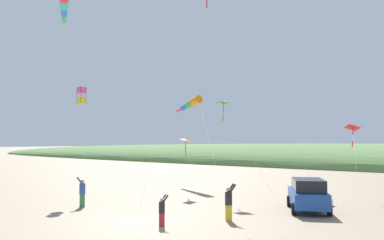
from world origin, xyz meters
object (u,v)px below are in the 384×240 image
(person_child_green_jacket, at_px, (162,209))
(kite_delta_rainbow_low_near, at_px, (186,141))
(cooler_box, at_px, (328,202))
(parked_car, at_px, (308,194))
(kite_delta_white_trailing, at_px, (353,128))
(kite_box_long_streamer_left, at_px, (81,96))
(person_child_grey_jacket, at_px, (229,201))
(kite_windsock_purple_drifting, at_px, (191,104))
(person_adult_flyer, at_px, (82,190))
(kite_delta_orange_high_right, at_px, (224,103))

(person_child_green_jacket, xyz_separation_m, kite_delta_rainbow_low_near, (9.32, 6.20, 3.22))
(cooler_box, bearing_deg, parked_car, 175.48)
(kite_delta_rainbow_low_near, xyz_separation_m, kite_delta_white_trailing, (6.25, -10.30, 0.92))
(parked_car, bearing_deg, kite_box_long_streamer_left, 106.61)
(cooler_box, xyz_separation_m, kite_delta_white_trailing, (4.67, -0.17, 4.73))
(kite_box_long_streamer_left, bearing_deg, kite_delta_white_trailing, -52.62)
(person_child_grey_jacket, bearing_deg, cooler_box, -15.85)
(parked_car, distance_m, kite_windsock_purple_drifting, 17.59)
(person_adult_flyer, relative_size, kite_box_long_streamer_left, 0.23)
(kite_windsock_purple_drifting, bearing_deg, person_adult_flyer, -167.67)
(kite_delta_rainbow_low_near, distance_m, kite_windsock_purple_drifting, 8.59)
(person_adult_flyer, distance_m, person_child_grey_jacket, 9.52)
(kite_windsock_purple_drifting, bearing_deg, person_child_grey_jacket, -135.16)
(person_child_grey_jacket, bearing_deg, kite_windsock_purple_drifting, 44.84)
(kite_delta_orange_high_right, bearing_deg, person_adult_flyer, 153.96)
(person_adult_flyer, relative_size, person_child_grey_jacket, 0.99)
(parked_car, distance_m, kite_delta_white_trailing, 8.37)
(kite_box_long_streamer_left, bearing_deg, cooler_box, -64.90)
(kite_windsock_purple_drifting, distance_m, kite_delta_white_trailing, 15.12)
(kite_box_long_streamer_left, xyz_separation_m, kite_delta_white_trailing, (11.87, -15.54, -2.38))
(kite_windsock_purple_drifting, bearing_deg, person_child_green_jacket, -145.41)
(parked_car, relative_size, kite_delta_orange_high_right, 0.67)
(parked_car, xyz_separation_m, cooler_box, (2.68, -0.21, -0.74))
(kite_delta_rainbow_low_near, bearing_deg, parked_car, -96.34)
(cooler_box, bearing_deg, person_child_green_jacket, 160.16)
(kite_delta_white_trailing, bearing_deg, kite_box_long_streamer_left, 127.38)
(cooler_box, relative_size, kite_delta_rainbow_low_near, 0.09)
(cooler_box, xyz_separation_m, person_child_grey_jacket, (-7.82, 2.22, 0.79))
(person_adult_flyer, relative_size, kite_delta_orange_high_right, 0.26)
(person_child_green_jacket, relative_size, kite_windsock_purple_drifting, 0.11)
(cooler_box, height_order, kite_delta_white_trailing, kite_delta_white_trailing)
(person_adult_flyer, bearing_deg, kite_windsock_purple_drifting, 12.33)
(person_child_grey_jacket, relative_size, kite_windsock_purple_drifting, 0.13)
(parked_car, distance_m, cooler_box, 2.79)
(person_adult_flyer, bearing_deg, cooler_box, -49.59)
(person_adult_flyer, xyz_separation_m, kite_delta_orange_high_right, (8.92, -4.36, 5.76))
(kite_delta_rainbow_low_near, distance_m, kite_delta_white_trailing, 12.08)
(person_adult_flyer, bearing_deg, person_child_green_jacket, -98.04)
(kite_delta_orange_high_right, height_order, kite_delta_white_trailing, kite_delta_orange_high_right)
(cooler_box, relative_size, kite_delta_orange_high_right, 0.09)
(kite_box_long_streamer_left, bearing_deg, parked_car, -73.39)
(person_adult_flyer, bearing_deg, kite_delta_rainbow_low_near, -9.67)
(kite_delta_rainbow_low_near, bearing_deg, kite_windsock_purple_drifting, 35.96)
(kite_windsock_purple_drifting, bearing_deg, kite_box_long_streamer_left, 176.87)
(parked_car, height_order, kite_delta_orange_high_right, kite_delta_orange_high_right)
(person_child_grey_jacket, xyz_separation_m, kite_delta_orange_high_right, (6.92, 4.95, 5.75))
(person_adult_flyer, height_order, kite_windsock_purple_drifting, kite_windsock_purple_drifting)
(kite_box_long_streamer_left, relative_size, kite_windsock_purple_drifting, 0.58)
(kite_delta_orange_high_right, distance_m, kite_box_long_streamer_left, 10.36)
(cooler_box, distance_m, kite_windsock_purple_drifting, 17.13)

